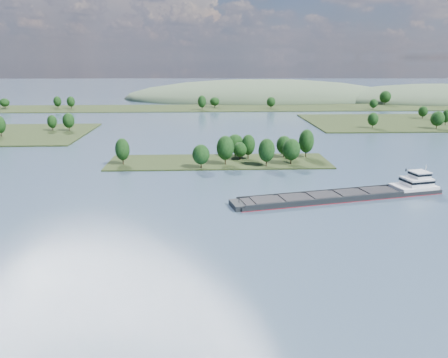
{
  "coord_description": "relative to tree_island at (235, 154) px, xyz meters",
  "views": [
    {
      "loc": [
        -6.11,
        -13.91,
        46.17
      ],
      "look_at": [
        0.14,
        130.0,
        6.0
      ],
      "focal_mm": 35.0,
      "sensor_mm": 36.0,
      "label": 1
    }
  ],
  "objects": [
    {
      "name": "cargo_barge",
      "position": [
        37.07,
        -52.9,
        -2.93
      ],
      "size": [
        75.66,
        25.15,
        10.21
      ],
      "color": "black",
      "rests_on": "ground"
    },
    {
      "name": "ground",
      "position": [
        -7.29,
        -59.12,
        -4.21
      ],
      "size": [
        1800.0,
        1800.0,
        0.0
      ],
      "primitive_type": "plane",
      "color": "#364B5E",
      "rests_on": "ground"
    },
    {
      "name": "hill_east",
      "position": [
        252.71,
        290.88,
        -4.21
      ],
      "size": [
        260.0,
        140.0,
        36.0
      ],
      "primitive_type": "ellipsoid",
      "color": "#405339",
      "rests_on": "ground"
    },
    {
      "name": "back_shoreline",
      "position": [
        1.94,
        220.71,
        -3.48
      ],
      "size": [
        900.0,
        60.0,
        15.38
      ],
      "color": "black",
      "rests_on": "ground"
    },
    {
      "name": "hill_west",
      "position": [
        52.71,
        320.88,
        -4.21
      ],
      "size": [
        320.0,
        160.0,
        44.0
      ],
      "primitive_type": "ellipsoid",
      "color": "#405339",
      "rests_on": "ground"
    },
    {
      "name": "tree_island",
      "position": [
        0.0,
        0.0,
        0.0
      ],
      "size": [
        100.0,
        31.39,
        14.56
      ],
      "color": "black",
      "rests_on": "ground"
    }
  ]
}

